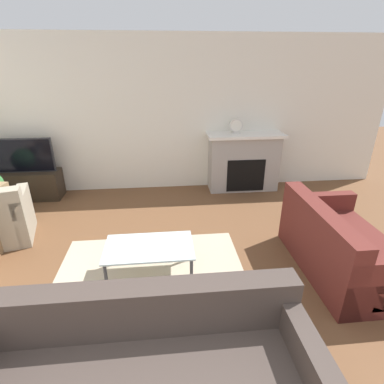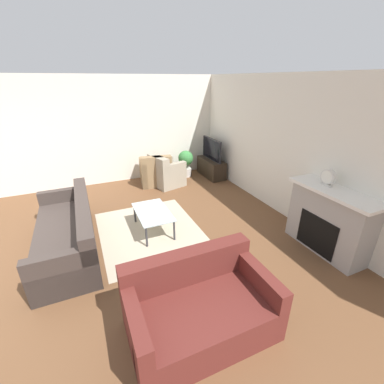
{
  "view_description": "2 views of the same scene",
  "coord_description": "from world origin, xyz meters",
  "px_view_note": "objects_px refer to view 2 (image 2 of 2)",
  "views": [
    {
      "loc": [
        0.18,
        -0.4,
        2.27
      ],
      "look_at": [
        0.54,
        3.2,
        0.67
      ],
      "focal_mm": 28.0,
      "sensor_mm": 36.0,
      "label": 1
    },
    {
      "loc": [
        4.01,
        1.39,
        2.59
      ],
      "look_at": [
        0.34,
        3.02,
        0.81
      ],
      "focal_mm": 24.0,
      "sensor_mm": 36.0,
      "label": 2
    }
  ],
  "objects_px": {
    "couch_sectional": "(69,234)",
    "coffee_table": "(153,213)",
    "potted_plant": "(186,162)",
    "tv": "(212,149)",
    "armchair_by_window": "(156,173)",
    "mantel_clock": "(328,177)",
    "couch_loveseat": "(199,308)",
    "armchair_accent": "(166,174)"
  },
  "relations": [
    {
      "from": "couch_sectional",
      "to": "coffee_table",
      "type": "height_order",
      "value": "couch_sectional"
    },
    {
      "from": "potted_plant",
      "to": "coffee_table",
      "type": "bearing_deg",
      "value": -34.27
    },
    {
      "from": "tv",
      "to": "armchair_by_window",
      "type": "bearing_deg",
      "value": -92.29
    },
    {
      "from": "mantel_clock",
      "to": "couch_loveseat",
      "type": "bearing_deg",
      "value": -74.71
    },
    {
      "from": "armchair_accent",
      "to": "mantel_clock",
      "type": "relative_size",
      "value": 3.34
    },
    {
      "from": "couch_loveseat",
      "to": "potted_plant",
      "type": "relative_size",
      "value": 2.07
    },
    {
      "from": "coffee_table",
      "to": "mantel_clock",
      "type": "relative_size",
      "value": 3.65
    },
    {
      "from": "couch_loveseat",
      "to": "potted_plant",
      "type": "distance_m",
      "value": 4.97
    },
    {
      "from": "couch_sectional",
      "to": "couch_loveseat",
      "type": "relative_size",
      "value": 1.48
    },
    {
      "from": "coffee_table",
      "to": "potted_plant",
      "type": "xyz_separation_m",
      "value": [
        -2.46,
        1.67,
        0.08
      ]
    },
    {
      "from": "armchair_accent",
      "to": "mantel_clock",
      "type": "distance_m",
      "value": 3.91
    },
    {
      "from": "armchair_accent",
      "to": "potted_plant",
      "type": "xyz_separation_m",
      "value": [
        -0.44,
        0.74,
        0.13
      ]
    },
    {
      "from": "tv",
      "to": "coffee_table",
      "type": "xyz_separation_m",
      "value": [
        2.16,
        -2.33,
        -0.44
      ]
    },
    {
      "from": "couch_sectional",
      "to": "tv",
      "type": "bearing_deg",
      "value": 120.01
    },
    {
      "from": "coffee_table",
      "to": "armchair_accent",
      "type": "bearing_deg",
      "value": 155.14
    },
    {
      "from": "couch_loveseat",
      "to": "armchair_accent",
      "type": "xyz_separation_m",
      "value": [
        -4.2,
        1.04,
        0.02
      ]
    },
    {
      "from": "mantel_clock",
      "to": "potted_plant",
      "type": "bearing_deg",
      "value": -169.52
    },
    {
      "from": "tv",
      "to": "mantel_clock",
      "type": "relative_size",
      "value": 3.66
    },
    {
      "from": "tv",
      "to": "couch_sectional",
      "type": "distance_m",
      "value": 4.35
    },
    {
      "from": "couch_sectional",
      "to": "mantel_clock",
      "type": "xyz_separation_m",
      "value": [
        1.5,
        3.81,
        0.91
      ]
    },
    {
      "from": "armchair_by_window",
      "to": "mantel_clock",
      "type": "relative_size",
      "value": 3.29
    },
    {
      "from": "coffee_table",
      "to": "couch_loveseat",
      "type": "bearing_deg",
      "value": -2.73
    },
    {
      "from": "potted_plant",
      "to": "couch_loveseat",
      "type": "bearing_deg",
      "value": -20.96
    },
    {
      "from": "couch_sectional",
      "to": "mantel_clock",
      "type": "relative_size",
      "value": 8.58
    },
    {
      "from": "couch_sectional",
      "to": "potted_plant",
      "type": "xyz_separation_m",
      "value": [
        -2.46,
        3.08,
        0.14
      ]
    },
    {
      "from": "tv",
      "to": "potted_plant",
      "type": "bearing_deg",
      "value": -114.47
    },
    {
      "from": "couch_loveseat",
      "to": "armchair_accent",
      "type": "relative_size",
      "value": 1.74
    },
    {
      "from": "couch_loveseat",
      "to": "coffee_table",
      "type": "relative_size",
      "value": 1.59
    },
    {
      "from": "tv",
      "to": "armchair_by_window",
      "type": "distance_m",
      "value": 1.7
    },
    {
      "from": "armchair_by_window",
      "to": "coffee_table",
      "type": "bearing_deg",
      "value": 81.24
    },
    {
      "from": "mantel_clock",
      "to": "armchair_by_window",
      "type": "bearing_deg",
      "value": -155.51
    },
    {
      "from": "couch_loveseat",
      "to": "potted_plant",
      "type": "height_order",
      "value": "couch_loveseat"
    },
    {
      "from": "couch_sectional",
      "to": "couch_loveseat",
      "type": "distance_m",
      "value": 2.54
    },
    {
      "from": "potted_plant",
      "to": "mantel_clock",
      "type": "relative_size",
      "value": 2.8
    },
    {
      "from": "tv",
      "to": "mantel_clock",
      "type": "bearing_deg",
      "value": 1.11
    },
    {
      "from": "potted_plant",
      "to": "mantel_clock",
      "type": "distance_m",
      "value": 4.1
    },
    {
      "from": "couch_sectional",
      "to": "armchair_by_window",
      "type": "distance_m",
      "value": 3.07
    },
    {
      "from": "coffee_table",
      "to": "potted_plant",
      "type": "height_order",
      "value": "potted_plant"
    },
    {
      "from": "tv",
      "to": "armchair_accent",
      "type": "relative_size",
      "value": 1.1
    },
    {
      "from": "tv",
      "to": "armchair_accent",
      "type": "height_order",
      "value": "tv"
    },
    {
      "from": "tv",
      "to": "coffee_table",
      "type": "distance_m",
      "value": 3.21
    },
    {
      "from": "couch_loveseat",
      "to": "armchair_by_window",
      "type": "distance_m",
      "value": 4.48
    }
  ]
}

